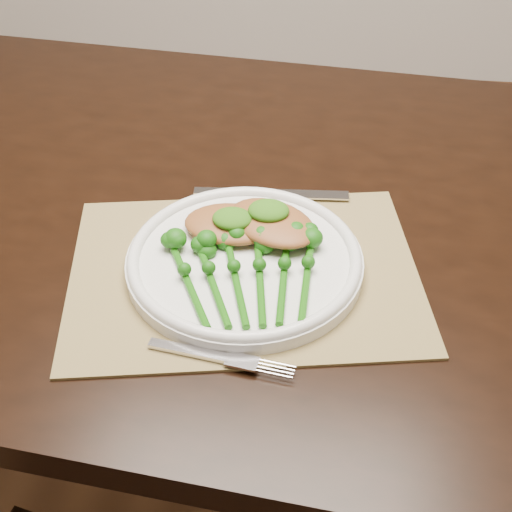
# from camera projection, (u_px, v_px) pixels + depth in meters

# --- Properties ---
(floor) EXTENTS (4.00, 4.00, 0.00)m
(floor) POSITION_uv_depth(u_px,v_px,m) (282.00, 503.00, 1.47)
(floor) COLOR brown
(floor) RESTS_ON ground
(dining_table) EXTENTS (1.67, 1.04, 0.75)m
(dining_table) POSITION_uv_depth(u_px,v_px,m) (247.00, 373.00, 1.25)
(dining_table) COLOR black
(dining_table) RESTS_ON ground
(placemat) EXTENTS (0.48, 0.39, 0.00)m
(placemat) POSITION_uv_depth(u_px,v_px,m) (244.00, 272.00, 0.89)
(placemat) COLOR olive
(placemat) RESTS_ON dining_table
(dinner_plate) EXTENTS (0.29, 0.29, 0.03)m
(dinner_plate) POSITION_uv_depth(u_px,v_px,m) (245.00, 260.00, 0.88)
(dinner_plate) COLOR white
(dinner_plate) RESTS_ON placemat
(knife) EXTENTS (0.22, 0.03, 0.01)m
(knife) POSITION_uv_depth(u_px,v_px,m) (256.00, 194.00, 1.00)
(knife) COLOR silver
(knife) RESTS_ON placemat
(fork) EXTENTS (0.17, 0.04, 0.01)m
(fork) POSITION_uv_depth(u_px,v_px,m) (230.00, 359.00, 0.77)
(fork) COLOR silver
(fork) RESTS_ON placemat
(chicken_fillet_left) EXTENTS (0.12, 0.08, 0.02)m
(chicken_fillet_left) POSITION_uv_depth(u_px,v_px,m) (231.00, 224.00, 0.91)
(chicken_fillet_left) COLOR #96592B
(chicken_fillet_left) RESTS_ON dinner_plate
(chicken_fillet_right) EXTENTS (0.15, 0.14, 0.02)m
(chicken_fillet_right) POSITION_uv_depth(u_px,v_px,m) (272.00, 223.00, 0.90)
(chicken_fillet_right) COLOR #96592B
(chicken_fillet_right) RESTS_ON dinner_plate
(pesto_dollop_left) EXTENTS (0.05, 0.04, 0.02)m
(pesto_dollop_left) POSITION_uv_depth(u_px,v_px,m) (232.00, 219.00, 0.89)
(pesto_dollop_left) COLOR #1E4E0B
(pesto_dollop_left) RESTS_ON chicken_fillet_left
(pesto_dollop_right) EXTENTS (0.05, 0.04, 0.02)m
(pesto_dollop_right) POSITION_uv_depth(u_px,v_px,m) (269.00, 211.00, 0.90)
(pesto_dollop_right) COLOR #1E4E0B
(pesto_dollop_right) RESTS_ON chicken_fillet_right
(broccolini_bundle) EXTENTS (0.20, 0.21, 0.04)m
(broccolini_bundle) POSITION_uv_depth(u_px,v_px,m) (248.00, 283.00, 0.84)
(broccolini_bundle) COLOR #17560B
(broccolini_bundle) RESTS_ON dinner_plate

